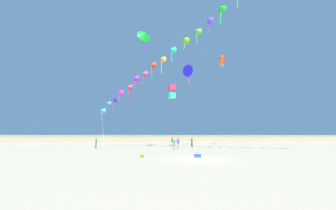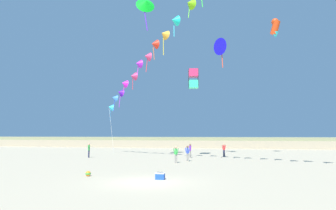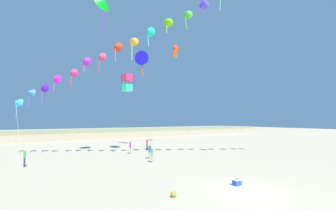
# 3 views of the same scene
# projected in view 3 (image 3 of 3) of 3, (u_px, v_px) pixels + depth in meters

# --- Properties ---
(ground_plane) EXTENTS (240.00, 240.00, 0.00)m
(ground_plane) POSITION_uv_depth(u_px,v_px,m) (246.00, 191.00, 14.54)
(ground_plane) COLOR tan
(dune_ridge) EXTENTS (120.00, 10.98, 2.20)m
(dune_ridge) POSITION_uv_depth(u_px,v_px,m) (84.00, 134.00, 55.95)
(dune_ridge) COLOR tan
(dune_ridge) RESTS_ON ground
(person_near_left) EXTENTS (0.53, 0.38, 1.66)m
(person_near_left) POSITION_uv_depth(u_px,v_px,m) (147.00, 143.00, 35.12)
(person_near_left) COLOR #282D4C
(person_near_left) RESTS_ON ground
(person_near_right) EXTENTS (0.56, 0.29, 1.64)m
(person_near_right) POSITION_uv_depth(u_px,v_px,m) (150.00, 151.00, 26.77)
(person_near_right) COLOR gray
(person_near_right) RESTS_ON ground
(person_mid_center) EXTENTS (0.53, 0.37, 1.66)m
(person_mid_center) POSITION_uv_depth(u_px,v_px,m) (152.00, 154.00, 24.49)
(person_mid_center) COLOR gray
(person_mid_center) RESTS_ON ground
(person_far_left) EXTENTS (0.25, 0.58, 1.68)m
(person_far_left) POSITION_uv_depth(u_px,v_px,m) (130.00, 147.00, 30.65)
(person_far_left) COLOR gray
(person_far_left) RESTS_ON ground
(person_far_right) EXTENTS (0.24, 0.61, 1.74)m
(person_far_right) POSITION_uv_depth(u_px,v_px,m) (25.00, 157.00, 22.11)
(person_far_right) COLOR #282D4C
(person_far_right) RESTS_ON ground
(kite_banner_string) EXTENTS (29.86, 29.90, 25.19)m
(kite_banner_string) POSITION_uv_depth(u_px,v_px,m) (168.00, 21.00, 25.43)
(kite_banner_string) COLOR #30C2E9
(large_kite_low_lead) EXTENTS (2.45, 2.31, 4.21)m
(large_kite_low_lead) POSITION_uv_depth(u_px,v_px,m) (142.00, 58.00, 37.54)
(large_kite_low_lead) COLOR #1814DD
(large_kite_mid_trail) EXTENTS (1.47, 1.47, 2.50)m
(large_kite_mid_trail) POSITION_uv_depth(u_px,v_px,m) (127.00, 83.00, 33.03)
(large_kite_mid_trail) COLOR #32DCA2
(large_kite_high_solo) EXTENTS (1.67, 1.44, 2.69)m
(large_kite_high_solo) POSITION_uv_depth(u_px,v_px,m) (175.00, 52.00, 42.11)
(large_kite_high_solo) COLOR red
(large_kite_outer_drift) EXTENTS (2.76, 2.46, 4.63)m
(large_kite_outer_drift) POSITION_uv_depth(u_px,v_px,m) (103.00, 2.00, 26.73)
(large_kite_outer_drift) COLOR #0ED622
(beach_cooler) EXTENTS (0.58, 0.41, 0.46)m
(beach_cooler) POSITION_uv_depth(u_px,v_px,m) (237.00, 182.00, 15.90)
(beach_cooler) COLOR blue
(beach_cooler) RESTS_ON ground
(beach_ball) EXTENTS (0.36, 0.36, 0.36)m
(beach_ball) POSITION_uv_depth(u_px,v_px,m) (174.00, 194.00, 13.46)
(beach_ball) COLOR orange
(beach_ball) RESTS_ON ground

